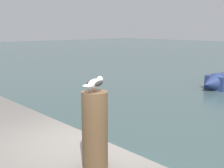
{
  "coord_description": "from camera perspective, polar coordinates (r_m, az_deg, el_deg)",
  "views": [
    {
      "loc": [
        2.83,
        -2.51,
        2.94
      ],
      "look_at": [
        0.42,
        -0.34,
        2.32
      ],
      "focal_mm": 47.7,
      "sensor_mm": 36.0,
      "label": 1
    }
  ],
  "objects": [
    {
      "name": "mooring_post",
      "position": [
        3.27,
        -3.3,
        -8.82
      ],
      "size": [
        0.28,
        0.28,
        0.86
      ],
      "primitive_type": "cylinder",
      "color": "#4C3823",
      "rests_on": "harbor_quay"
    },
    {
      "name": "seagull",
      "position": [
        3.14,
        -3.34,
        0.17
      ],
      "size": [
        0.21,
        0.38,
        0.14
      ],
      "color": "#C66960",
      "rests_on": "mooring_post"
    }
  ]
}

